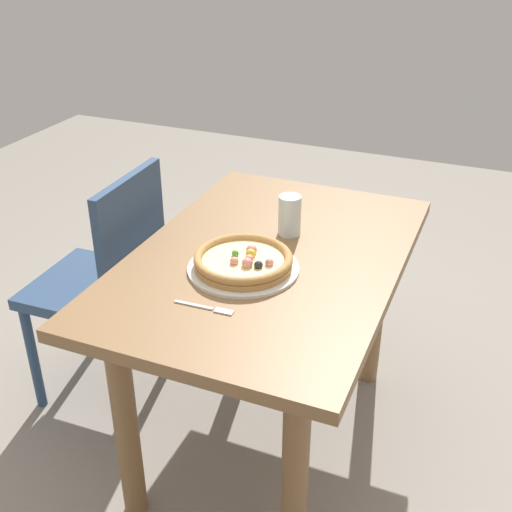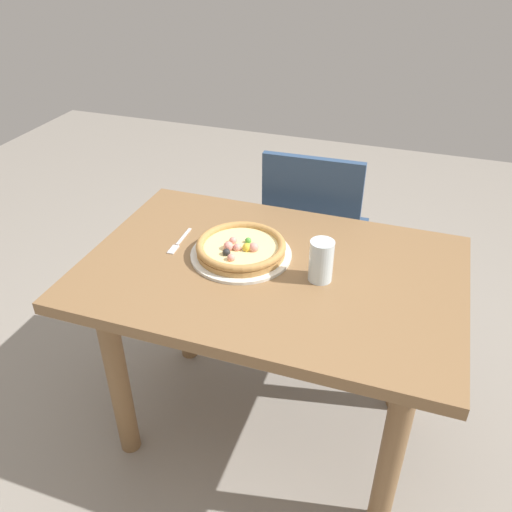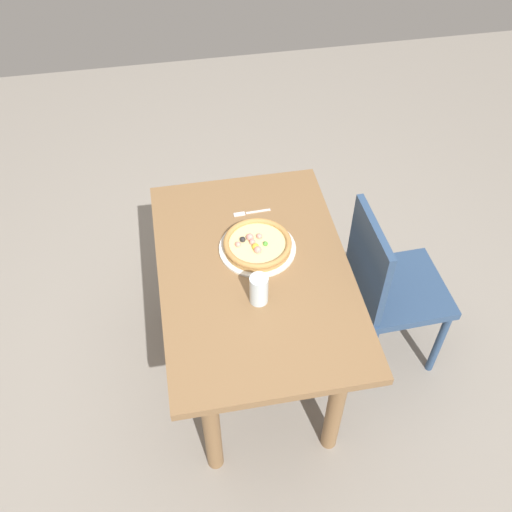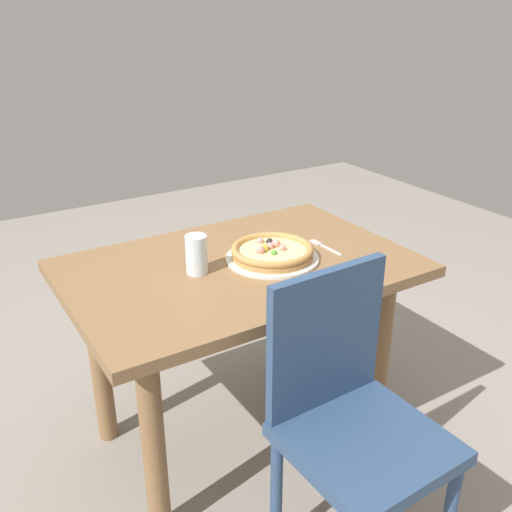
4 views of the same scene
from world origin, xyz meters
name	(u,v)px [view 2 (image 2 of 4)]	position (x,y,z in m)	size (l,w,h in m)	color
ground_plane	(268,424)	(0.00, 0.00, 0.00)	(6.00, 6.00, 0.00)	gray
dining_table	(271,299)	(0.00, 0.00, 0.60)	(1.15, 0.77, 0.72)	olive
chair_near	(314,236)	(0.00, -0.60, 0.50)	(0.41, 0.41, 0.89)	navy
plate	(241,254)	(0.11, -0.03, 0.73)	(0.32, 0.32, 0.01)	silver
pizza	(241,248)	(0.11, -0.03, 0.75)	(0.28, 0.28, 0.05)	#B78447
fork	(179,243)	(0.33, -0.03, 0.72)	(0.02, 0.17, 0.00)	silver
drinking_glass	(321,261)	(-0.15, 0.01, 0.79)	(0.07, 0.07, 0.13)	silver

